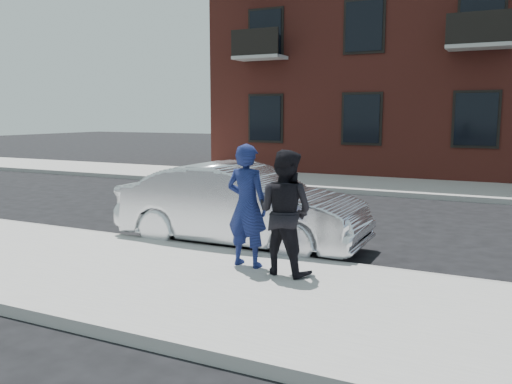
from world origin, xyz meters
The scene contains 8 objects.
ground centered at (0.00, 0.00, 0.00)m, with size 100.00×100.00×0.00m, color black.
near_sidewalk centered at (0.00, -0.25, 0.07)m, with size 50.00×3.50×0.15m, color #9C9994.
near_curb centered at (0.00, 1.55, 0.07)m, with size 50.00×0.10×0.15m, color #999691.
far_sidewalk centered at (0.00, 11.25, 0.07)m, with size 50.00×3.50×0.15m, color #9C9994.
far_curb centered at (0.00, 9.45, 0.07)m, with size 50.00×0.10×0.15m, color #999691.
silver_sedan centered at (-2.91, 2.30, 0.75)m, with size 1.58×4.52×1.49m, color silver.
man_hoodie centered at (-2.00, 0.75, 1.05)m, with size 0.69×0.53×1.81m.
man_peacoat centered at (-1.35, 0.66, 1.02)m, with size 0.94×0.78×1.75m.
Camera 1 is at (1.58, -6.17, 2.38)m, focal length 38.00 mm.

